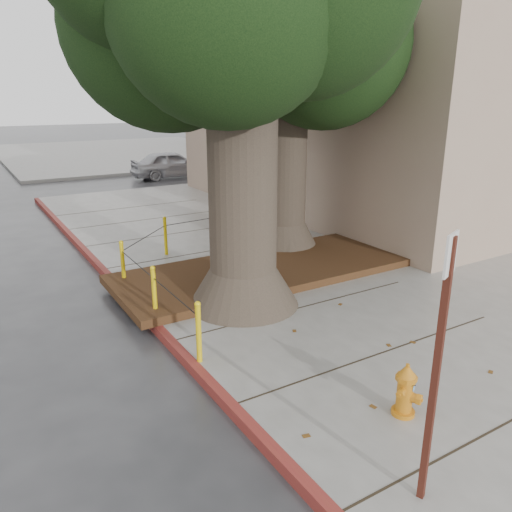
{
  "coord_description": "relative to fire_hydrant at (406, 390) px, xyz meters",
  "views": [
    {
      "loc": [
        -4.54,
        -4.74,
        3.84
      ],
      "look_at": [
        -0.13,
        2.53,
        1.1
      ],
      "focal_mm": 35.0,
      "sensor_mm": 36.0,
      "label": 1
    }
  ],
  "objects": [
    {
      "name": "ground",
      "position": [
        0.32,
        1.24,
        -0.48
      ],
      "size": [
        140.0,
        140.0,
        0.0
      ],
      "primitive_type": "plane",
      "color": "#28282B",
      "rests_on": "ground"
    },
    {
      "name": "planter_bed",
      "position": [
        1.22,
        5.14,
        -0.25
      ],
      "size": [
        6.4,
        2.6,
        0.16
      ],
      "primitive_type": "cube",
      "color": "black",
      "rests_on": "sidewalk_main"
    },
    {
      "name": "car_silver",
      "position": [
        4.92,
        19.44,
        0.18
      ],
      "size": [
        3.96,
        1.79,
        1.32
      ],
      "primitive_type": "imported",
      "rotation": [
        0.0,
        0.0,
        1.51
      ],
      "color": "#B3B4B9",
      "rests_on": "ground"
    },
    {
      "name": "building_corner",
      "position": [
        10.32,
        9.74,
        4.52
      ],
      "size": [
        12.0,
        13.0,
        10.0
      ],
      "primitive_type": "cube",
      "color": "gray",
      "rests_on": "ground"
    },
    {
      "name": "sidewalk_main",
      "position": [
        6.32,
        3.74,
        -0.41
      ],
      "size": [
        16.0,
        26.0,
        0.15
      ],
      "primitive_type": "cube",
      "color": "slate",
      "rests_on": "ground"
    },
    {
      "name": "building_side_grey",
      "position": [
        22.32,
        33.24,
        5.52
      ],
      "size": [
        12.0,
        14.0,
        12.0
      ],
      "primitive_type": "cube",
      "color": "slate",
      "rests_on": "ground"
    },
    {
      "name": "car_red",
      "position": [
        8.85,
        18.49,
        0.05
      ],
      "size": [
        3.37,
        1.49,
        1.08
      ],
      "primitive_type": "imported",
      "rotation": [
        0.0,
        0.0,
        1.46
      ],
      "color": "maroon",
      "rests_on": "ground"
    },
    {
      "name": "fire_hydrant",
      "position": [
        0.0,
        0.0,
        0.0
      ],
      "size": [
        0.38,
        0.38,
        0.68
      ],
      "rotation": [
        0.0,
        0.0,
        0.43
      ],
      "color": "orange",
      "rests_on": "sidewalk_main"
    },
    {
      "name": "sidewalk_far",
      "position": [
        6.32,
        31.24,
        -0.41
      ],
      "size": [
        16.0,
        20.0,
        0.15
      ],
      "primitive_type": "cube",
      "color": "slate",
      "rests_on": "ground"
    },
    {
      "name": "building_side_white",
      "position": [
        16.32,
        27.24,
        4.02
      ],
      "size": [
        10.0,
        10.0,
        9.0
      ],
      "primitive_type": "cube",
      "color": "silver",
      "rests_on": "ground"
    },
    {
      "name": "bollard_ring",
      "position": [
        -0.54,
        5.61,
        0.18
      ],
      "size": [
        3.79,
        5.39,
        0.95
      ],
      "color": "#E2BC0C",
      "rests_on": "sidewalk_main"
    },
    {
      "name": "signpost",
      "position": [
        -0.85,
        -1.01,
        1.16
      ],
      "size": [
        0.25,
        0.11,
        2.64
      ],
      "rotation": [
        0.0,
        0.0,
        0.37
      ],
      "color": "#471911",
      "rests_on": "sidewalk_main"
    },
    {
      "name": "curb_red",
      "position": [
        -1.68,
        3.74,
        -0.41
      ],
      "size": [
        0.14,
        26.0,
        0.16
      ],
      "primitive_type": "cube",
      "color": "maroon",
      "rests_on": "ground"
    },
    {
      "name": "tree_far",
      "position": [
        2.96,
        6.56,
        4.54
      ],
      "size": [
        4.5,
        3.8,
        7.17
      ],
      "color": "#4C3F33",
      "rests_on": "sidewalk_main"
    }
  ]
}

